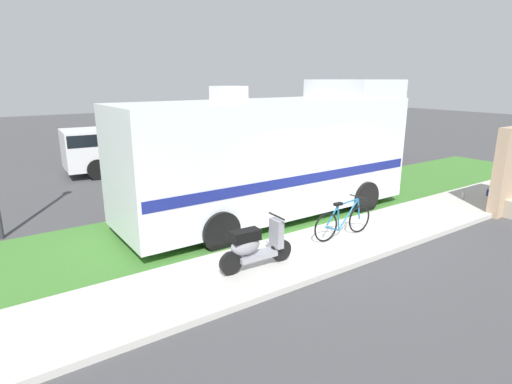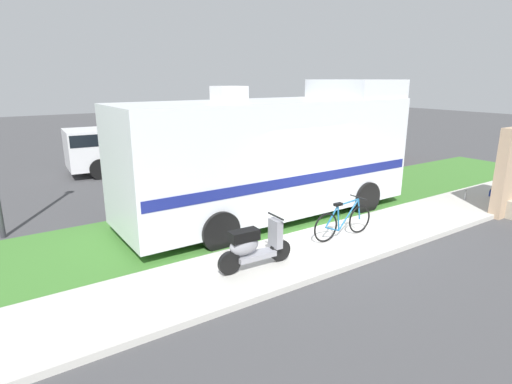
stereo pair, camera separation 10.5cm
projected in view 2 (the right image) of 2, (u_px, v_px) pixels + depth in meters
ground_plane at (312, 228)px, 10.35m from camera, size 80.00×80.00×0.00m
sidewalk at (347, 241)px, 9.38m from camera, size 24.00×2.00×0.12m
grass_strip at (276, 211)px, 11.54m from camera, size 24.00×3.40×0.08m
motorhome_rv at (273, 155)px, 10.73m from camera, size 7.87×2.61×3.59m
scooter at (253, 245)px, 7.80m from camera, size 1.58×0.50×0.97m
bicycle at (343, 221)px, 9.35m from camera, size 1.72×0.52×0.89m
pickup_truck_near at (333, 141)px, 18.24m from camera, size 5.46×2.40×1.76m
pickup_truck_far at (122, 148)px, 16.45m from camera, size 5.34×2.40×1.75m
bottle_green at (465, 196)px, 12.37m from camera, size 0.07×0.07×0.27m
bottle_spare at (490, 193)px, 12.69m from camera, size 0.06×0.06×0.23m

